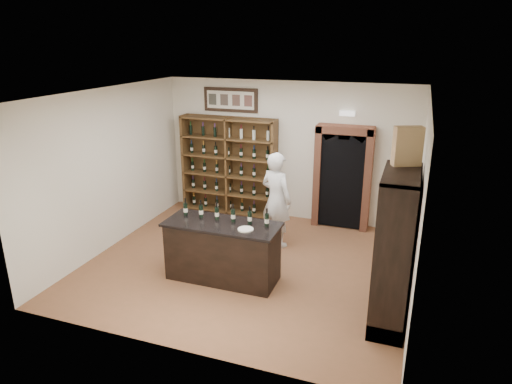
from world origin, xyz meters
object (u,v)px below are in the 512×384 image
at_px(tasting_counter, 223,252).
at_px(shopkeeper, 276,200).
at_px(side_cabinet, 395,273).
at_px(counter_bottle_0, 186,209).
at_px(wine_crate, 408,146).
at_px(wine_shelf, 229,166).

xyz_separation_m(tasting_counter, shopkeeper, (0.43, 1.58, 0.43)).
relative_size(side_cabinet, shopkeeper, 1.19).
height_order(tasting_counter, side_cabinet, side_cabinet).
relative_size(counter_bottle_0, shopkeeper, 0.16).
bearing_deg(wine_crate, tasting_counter, 158.66).
distance_m(wine_shelf, shopkeeper, 2.05).
bearing_deg(side_cabinet, counter_bottle_0, 172.92).
bearing_deg(shopkeeper, tasting_counter, 96.80).
bearing_deg(wine_shelf, wine_crate, -37.03).
height_order(tasting_counter, counter_bottle_0, counter_bottle_0).
xyz_separation_m(wine_shelf, counter_bottle_0, (0.38, -2.81, 0.01)).
xyz_separation_m(side_cabinet, wine_crate, (-0.02, 0.36, 1.71)).
distance_m(side_cabinet, wine_crate, 1.75).
height_order(counter_bottle_0, wine_crate, wine_crate).
xyz_separation_m(wine_shelf, shopkeeper, (1.53, -1.35, -0.18)).
bearing_deg(tasting_counter, wine_shelf, 110.56).
bearing_deg(tasting_counter, side_cabinet, -6.28).
distance_m(wine_shelf, side_cabinet, 5.02).
xyz_separation_m(tasting_counter, side_cabinet, (2.72, -0.30, 0.26)).
xyz_separation_m(wine_shelf, side_cabinet, (3.82, -3.23, -0.35)).
bearing_deg(wine_shelf, shopkeeper, -41.52).
distance_m(tasting_counter, side_cabinet, 2.75).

